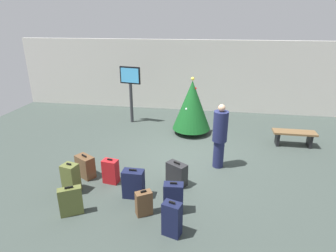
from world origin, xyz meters
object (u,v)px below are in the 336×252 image
suitcase_4 (111,171)px  suitcase_5 (172,219)px  suitcase_7 (71,178)px  suitcase_8 (85,166)px  traveller_0 (220,135)px  suitcase_1 (144,203)px  holiday_tree (192,105)px  suitcase_6 (177,174)px  suitcase_0 (71,201)px  suitcase_3 (133,184)px  flight_info_kiosk (130,85)px  waiting_bench (294,135)px  suitcase_2 (173,198)px

suitcase_4 → suitcase_5: suitcase_5 is taller
suitcase_7 → suitcase_8: suitcase_7 is taller
traveller_0 → suitcase_1: size_ratio=3.12×
holiday_tree → suitcase_6: (-0.05, -3.35, -0.74)m
suitcase_0 → suitcase_4: bearing=73.9°
suitcase_4 → suitcase_8: 0.75m
suitcase_1 → suitcase_3: suitcase_3 is taller
suitcase_1 → traveller_0: bearing=56.9°
flight_info_kiosk → suitcase_4: size_ratio=3.34×
flight_info_kiosk → suitcase_7: 4.94m
suitcase_6 → suitcase_8: suitcase_8 is taller
suitcase_1 → suitcase_6: bearing=67.8°
suitcase_8 → suitcase_7: bearing=-92.8°
flight_info_kiosk → waiting_bench: (5.65, -1.29, -1.13)m
waiting_bench → suitcase_8: bearing=-153.3°
flight_info_kiosk → suitcase_6: bearing=-60.4°
holiday_tree → suitcase_5: 5.10m
flight_info_kiosk → waiting_bench: bearing=-12.9°
flight_info_kiosk → suitcase_5: (2.47, -5.80, -1.14)m
holiday_tree → suitcase_8: 4.20m
traveller_0 → suitcase_3: bearing=-137.3°
holiday_tree → flight_info_kiosk: 2.53m
suitcase_1 → suitcase_8: 2.18m
flight_info_kiosk → suitcase_0: (0.36, -5.57, -1.17)m
suitcase_0 → suitcase_6: 2.45m
suitcase_5 → suitcase_6: size_ratio=1.21×
suitcase_0 → suitcase_1: size_ratio=1.16×
suitcase_1 → suitcase_2: size_ratio=0.81×
suitcase_7 → waiting_bench: bearing=31.8°
suitcase_8 → waiting_bench: bearing=26.7°
traveller_0 → suitcase_7: 3.82m
holiday_tree → suitcase_5: bearing=-88.9°
suitcase_4 → suitcase_5: bearing=-41.0°
flight_info_kiosk → suitcase_1: bearing=-71.1°
traveller_0 → suitcase_6: 1.58m
flight_info_kiosk → suitcase_3: bearing=-73.1°
suitcase_1 → suitcase_4: suitcase_4 is taller
suitcase_1 → suitcase_0: bearing=-170.7°
suitcase_1 → flight_info_kiosk: bearing=108.9°
waiting_bench → traveller_0: bearing=-143.1°
suitcase_6 → suitcase_8: size_ratio=0.99×
suitcase_3 → suitcase_0: bearing=-143.5°
traveller_0 → suitcase_5: traveller_0 is taller
flight_info_kiosk → suitcase_5: 6.41m
flight_info_kiosk → suitcase_8: size_ratio=3.56×
suitcase_4 → suitcase_7: (-0.76, -0.52, 0.04)m
flight_info_kiosk → suitcase_6: flight_info_kiosk is taller
suitcase_4 → suitcase_6: bearing=6.8°
suitcase_0 → suitcase_7: 0.86m
suitcase_4 → holiday_tree: bearing=65.1°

